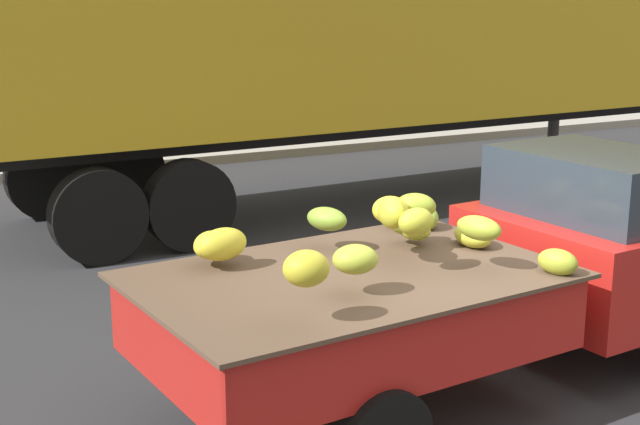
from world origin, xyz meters
name	(u,v)px	position (x,y,z in m)	size (l,w,h in m)	color
ground	(449,406)	(0.00, 0.00, 0.00)	(220.00, 220.00, 0.00)	#28282B
curb_strip	(101,166)	(0.00, 10.20, 0.08)	(80.00, 0.80, 0.16)	gray
pickup_truck	(556,255)	(1.28, 0.37, 0.89)	(5.27, 2.28, 1.70)	#B21E19
semi_trailer	(386,23)	(3.19, 6.18, 2.54)	(12.10, 3.08, 3.95)	gold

